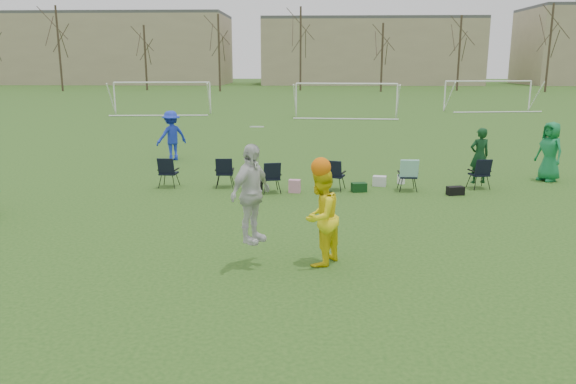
{
  "coord_description": "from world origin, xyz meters",
  "views": [
    {
      "loc": [
        1.37,
        -9.34,
        3.91
      ],
      "look_at": [
        0.92,
        2.12,
        1.25
      ],
      "focal_mm": 35.0,
      "sensor_mm": 36.0,
      "label": 1
    }
  ],
  "objects_px": {
    "goal_left": "(162,89)",
    "fielder_blue": "(172,136)",
    "goal_mid": "(346,90)",
    "goal_right": "(488,87)",
    "fielder_green_far": "(550,152)",
    "center_contest": "(291,206)"
  },
  "relations": [
    {
      "from": "goal_left",
      "to": "fielder_blue",
      "type": "bearing_deg",
      "value": -79.56
    },
    {
      "from": "goal_left",
      "to": "goal_mid",
      "type": "distance_m",
      "value": 14.14
    },
    {
      "from": "goal_mid",
      "to": "fielder_blue",
      "type": "bearing_deg",
      "value": -109.54
    },
    {
      "from": "goal_right",
      "to": "goal_left",
      "type": "bearing_deg",
      "value": -179.25
    },
    {
      "from": "fielder_blue",
      "to": "fielder_green_far",
      "type": "relative_size",
      "value": 1.01
    },
    {
      "from": "fielder_green_far",
      "to": "center_contest",
      "type": "xyz_separation_m",
      "value": [
        -8.39,
        -8.43,
        0.2
      ]
    },
    {
      "from": "center_contest",
      "to": "fielder_blue",
      "type": "bearing_deg",
      "value": 113.68
    },
    {
      "from": "goal_mid",
      "to": "goal_right",
      "type": "bearing_deg",
      "value": 30.57
    },
    {
      "from": "goal_right",
      "to": "fielder_blue",
      "type": "bearing_deg",
      "value": -137.1
    },
    {
      "from": "goal_left",
      "to": "goal_mid",
      "type": "relative_size",
      "value": 1.0
    },
    {
      "from": "center_contest",
      "to": "goal_right",
      "type": "height_order",
      "value": "center_contest"
    },
    {
      "from": "fielder_green_far",
      "to": "goal_right",
      "type": "xyz_separation_m",
      "value": [
        6.59,
        28.44,
        0.93
      ]
    },
    {
      "from": "fielder_blue",
      "to": "goal_left",
      "type": "xyz_separation_m",
      "value": [
        -5.77,
        20.89,
        0.92
      ]
    },
    {
      "from": "center_contest",
      "to": "goal_mid",
      "type": "distance_m",
      "value": 31.02
    },
    {
      "from": "fielder_green_far",
      "to": "fielder_blue",
      "type": "bearing_deg",
      "value": -132.37
    },
    {
      "from": "goal_mid",
      "to": "goal_right",
      "type": "distance_m",
      "value": 13.42
    },
    {
      "from": "goal_mid",
      "to": "goal_right",
      "type": "xyz_separation_m",
      "value": [
        12.0,
        6.0,
        0.0
      ]
    },
    {
      "from": "goal_left",
      "to": "fielder_green_far",
      "type": "bearing_deg",
      "value": -56.54
    },
    {
      "from": "goal_mid",
      "to": "fielder_green_far",
      "type": "bearing_deg",
      "value": -72.44
    },
    {
      "from": "goal_left",
      "to": "goal_mid",
      "type": "height_order",
      "value": "same"
    },
    {
      "from": "goal_mid",
      "to": "center_contest",
      "type": "bearing_deg",
      "value": -91.51
    },
    {
      "from": "fielder_green_far",
      "to": "goal_mid",
      "type": "xyz_separation_m",
      "value": [
        -5.41,
        22.44,
        0.93
      ]
    }
  ]
}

